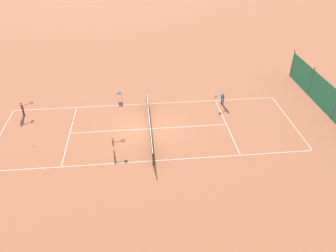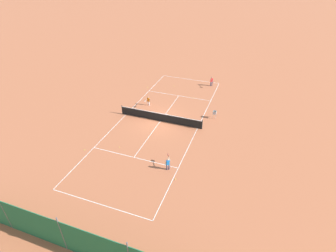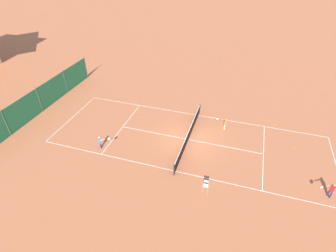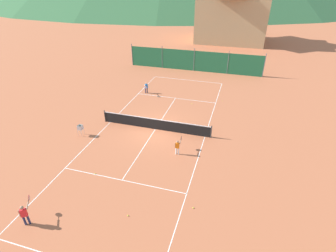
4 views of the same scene
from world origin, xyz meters
name	(u,v)px [view 4 (image 4 of 4)]	position (x,y,z in m)	size (l,w,h in m)	color
ground_plane	(155,129)	(0.00, 0.00, 0.00)	(600.00, 600.00, 0.00)	#B7603D
court_line_markings	(155,129)	(0.00, 0.00, 0.00)	(8.25, 23.85, 0.01)	white
tennis_net	(155,124)	(0.00, 0.00, 0.50)	(9.18, 0.08, 1.06)	#2D2D2D
windscreen_fence_far	(194,61)	(0.00, 15.50, 1.31)	(17.28, 0.08, 2.90)	#236B42
player_near_baseline	(178,146)	(2.60, -2.75, 0.66)	(0.38, 0.97, 1.12)	white
player_far_service	(146,87)	(-3.32, 6.79, 0.68)	(0.52, 0.99, 1.17)	#23284C
player_near_service	(24,213)	(-3.24, -10.72, 0.74)	(0.56, 1.05, 1.26)	#23284C
tennis_ball_alley_right	(95,174)	(-1.90, -6.37, 0.03)	(0.07, 0.07, 0.07)	#CCE033
tennis_ball_mid_court	(193,208)	(4.69, -7.36, 0.03)	(0.07, 0.07, 0.07)	#CCE033
tennis_ball_near_corner	(141,89)	(-4.27, 7.73, 0.03)	(0.07, 0.07, 0.07)	#CCE033
tennis_ball_service_box	(128,216)	(1.48, -8.85, 0.03)	(0.07, 0.07, 0.07)	#CCE033
tennis_ball_by_net_left	(222,101)	(4.67, 7.03, 0.03)	(0.07, 0.07, 0.07)	#CCE033
tennis_ball_by_net_right	(192,104)	(1.89, 5.54, 0.03)	(0.07, 0.07, 0.07)	#CCE033
ball_hopper	(80,128)	(-5.31, -2.54, 0.66)	(0.36, 0.36, 0.89)	#B7B7BC
alpine_chalet	(233,7)	(2.99, 34.29, 5.82)	(13.00, 10.00, 11.20)	tan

